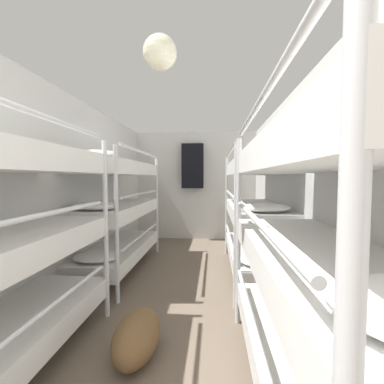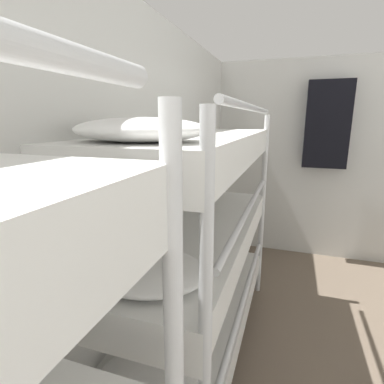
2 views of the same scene
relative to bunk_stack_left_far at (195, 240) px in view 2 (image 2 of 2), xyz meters
name	(u,v)px [view 2 (image 2 of 2)]	position (x,y,z in m)	size (l,w,h in m)	color
wall_left	(51,239)	(-0.35, -0.76, 0.26)	(0.06, 5.60, 2.22)	silver
wall_back	(327,162)	(0.91, 2.00, 0.26)	(2.58, 0.06, 2.22)	silver
bunk_stack_left_far	(195,240)	(0.00, 0.00, 0.00)	(0.66, 1.86, 1.65)	silver
hanging_coat	(327,125)	(0.85, 1.85, 0.67)	(0.44, 0.12, 0.90)	black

